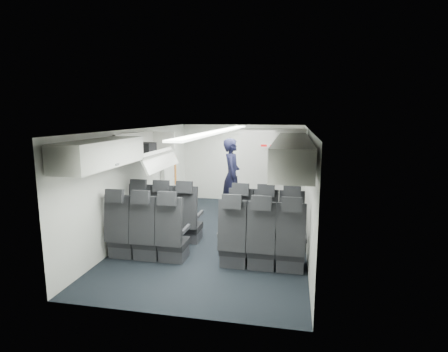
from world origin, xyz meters
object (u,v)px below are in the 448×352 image
at_px(seat_row_mid, 202,240).
at_px(flight_attendant, 232,176).
at_px(galley_unit, 275,170).
at_px(boarding_door, 169,174).
at_px(seat_row_front, 214,223).
at_px(carry_on_bag, 145,148).

relative_size(seat_row_mid, flight_attendant, 1.79).
bearing_deg(galley_unit, boarding_door, -155.72).
distance_m(seat_row_front, galley_unit, 3.43).
bearing_deg(boarding_door, galley_unit, 24.28).
bearing_deg(carry_on_bag, seat_row_mid, -24.82).
distance_m(boarding_door, flight_attendant, 1.59).
bearing_deg(carry_on_bag, boarding_door, 108.92).
xyz_separation_m(seat_row_front, galley_unit, (0.95, 3.25, 0.55)).
distance_m(galley_unit, carry_on_bag, 3.97).
xyz_separation_m(seat_row_front, boarding_door, (-1.64, 2.09, 0.55)).
bearing_deg(boarding_door, carry_on_bag, -83.51).
relative_size(seat_row_mid, carry_on_bag, 8.91).
xyz_separation_m(flight_attendant, carry_on_bag, (-1.37, -2.03, 0.85)).
relative_size(seat_row_front, carry_on_bag, 8.91).
xyz_separation_m(seat_row_mid, flight_attendant, (-0.05, 3.11, 0.53)).
height_order(seat_row_front, flight_attendant, flight_attendant).
relative_size(seat_row_front, flight_attendant, 1.79).
bearing_deg(seat_row_mid, seat_row_front, 90.00).
bearing_deg(seat_row_front, carry_on_bag, 172.73).
bearing_deg(seat_row_mid, boarding_door, 118.77).
relative_size(galley_unit, carry_on_bag, 5.08).
distance_m(seat_row_mid, flight_attendant, 3.16).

